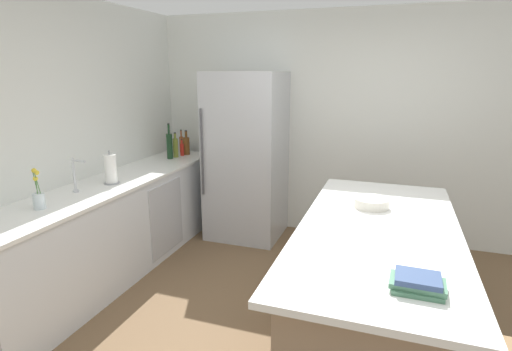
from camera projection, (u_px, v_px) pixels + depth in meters
name	position (u px, v px, depth m)	size (l,w,h in m)	color
ground_plane	(315.00, 348.00, 2.89)	(7.20, 7.20, 0.00)	brown
wall_rear	(357.00, 128.00, 4.62)	(6.00, 0.10, 2.60)	silver
wall_left	(29.00, 149.00, 3.34)	(0.10, 6.00, 2.60)	silver
counter_run_left	(118.00, 226.00, 3.94)	(0.66, 3.12, 0.92)	silver
kitchen_island	(374.00, 287.00, 2.82)	(1.04, 2.29, 0.91)	#8E755B
refrigerator	(246.00, 156.00, 4.69)	(0.83, 0.78, 1.93)	#B7BABF
sink_faucet	(75.00, 175.00, 3.42)	(0.15, 0.05, 0.30)	silver
flower_vase	(39.00, 197.00, 3.03)	(0.09, 0.09, 0.31)	silver
paper_towel_roll	(111.00, 169.00, 3.70)	(0.14, 0.14, 0.31)	gray
vinegar_bottle	(182.00, 144.00, 5.14)	(0.05, 0.05, 0.29)	#994C23
whiskey_bottle	(186.00, 145.00, 5.01)	(0.08, 0.08, 0.30)	brown
hot_sauce_bottle	(182.00, 149.00, 4.94)	(0.05, 0.05, 0.21)	red
olive_oil_bottle	(176.00, 147.00, 4.84)	(0.06, 0.06, 0.30)	olive
wine_bottle	(170.00, 145.00, 4.76)	(0.07, 0.07, 0.42)	#19381E
cookbook_stack	(417.00, 283.00, 1.92)	(0.26, 0.19, 0.08)	#4C7F60
mixing_bowl	(371.00, 203.00, 3.09)	(0.26, 0.26, 0.07)	silver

